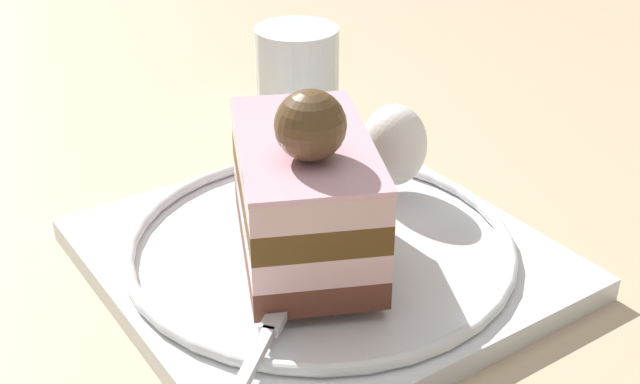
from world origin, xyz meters
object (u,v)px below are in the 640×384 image
cake_slice (305,191)px  fork (260,347)px  drink_glass_far (297,86)px  whipped_cream_dollop (394,145)px  dessert_plate (320,253)px

cake_slice → fork: bearing=47.8°
cake_slice → drink_glass_far: 0.21m
fork → drink_glass_far: (-0.15, -0.25, 0.01)m
cake_slice → whipped_cream_dollop: bearing=-153.7°
cake_slice → drink_glass_far: bearing=-116.7°
dessert_plate → drink_glass_far: (-0.08, -0.17, 0.03)m
dessert_plate → cake_slice: 0.05m
dessert_plate → drink_glass_far: 0.19m
cake_slice → fork: (0.06, 0.07, -0.04)m
dessert_plate → whipped_cream_dollop: 0.09m
dessert_plate → fork: 0.10m
whipped_cream_dollop → fork: 0.18m
whipped_cream_dollop → fork: (0.15, 0.11, -0.02)m
dessert_plate → cake_slice: (0.01, 0.01, 0.05)m
dessert_plate → drink_glass_far: drink_glass_far is taller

